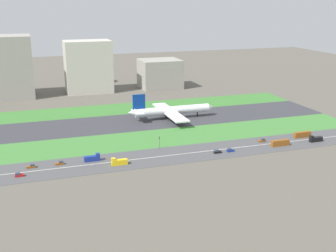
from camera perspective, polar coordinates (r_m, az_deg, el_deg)
The scene contains 23 objects.
ground_plane at distance 308.56m, azimuth -3.97°, elevation 0.57°, with size 800.00×800.00×0.00m, color #5B564C.
runway at distance 308.54m, azimuth -3.97°, elevation 0.58°, with size 280.00×46.00×0.10m, color #38383D.
grass_median_north at distance 347.11m, azimuth -5.68°, elevation 2.32°, with size 280.00×36.00×0.10m, color #3D7A33.
grass_median_south at distance 270.70m, azimuth -1.78°, elevation -1.66°, with size 280.00×36.00×0.10m, color #427F38.
highway at distance 241.87m, azimuth 0.40°, elevation -3.88°, with size 280.00×28.00×0.10m, color #4C4C4F.
highway_centerline at distance 241.86m, azimuth 0.40°, elevation -3.87°, with size 266.00×0.50×0.01m, color silver.
airliner at distance 313.61m, azimuth 0.30°, elevation 2.04°, with size 65.00×56.00×19.70m.
truck_0 at distance 279.19m, azimuth 18.86°, elevation -1.64°, with size 8.40×2.50×4.00m.
car_2 at distance 249.75m, azimuth 8.19°, elevation -3.18°, with size 4.40×1.80×2.00m.
bus_0 at distance 285.35m, azimuth 17.28°, elevation -1.09°, with size 11.60×2.50×3.50m.
bus_1 at distance 265.21m, azimuth 14.56°, elevation -2.18°, with size 11.60×2.50×3.50m.
truck_2 at distance 236.55m, azimuth -9.92°, elevation -4.19°, with size 8.40×2.50×4.00m.
car_4 at distance 235.22m, azimuth -14.05°, elevation -4.76°, with size 4.40×1.80×2.00m.
car_3 at distance 234.85m, azimuth -17.56°, elevation -5.08°, with size 4.40×1.80×2.00m.
car_0 at distance 246.40m, azimuth 6.51°, elevation -3.39°, with size 4.40×1.80×2.00m.
car_1 at distance 225.63m, azimuth -19.03°, elevation -6.11°, with size 4.40×1.80×2.00m.
car_5 at distance 270.27m, azimuth 12.28°, elevation -1.87°, with size 4.40×1.80×2.00m.
truck_1 at distance 229.26m, azimuth -6.47°, elevation -4.72°, with size 8.40×2.50×4.00m.
traffic_light at distance 251.33m, azimuth -1.15°, elevation -2.07°, with size 0.36×0.50×7.20m.
terminal_building at distance 406.14m, azimuth -20.76°, elevation 7.27°, with size 47.14×35.50×54.03m, color #9E998E.
hangar_building at distance 410.09m, azimuth -10.46°, elevation 7.69°, with size 41.98×26.05×47.86m, color beige.
office_tower at distance 426.72m, azimuth -1.07°, elevation 6.90°, with size 38.51×32.84×27.58m, color #9E998E.
fuel_tank_west at distance 458.64m, azimuth -9.37°, elevation 6.63°, with size 19.16×19.16×16.14m, color silver.
Camera 1 is at (-73.33, -287.84, 83.54)m, focal length 46.26 mm.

